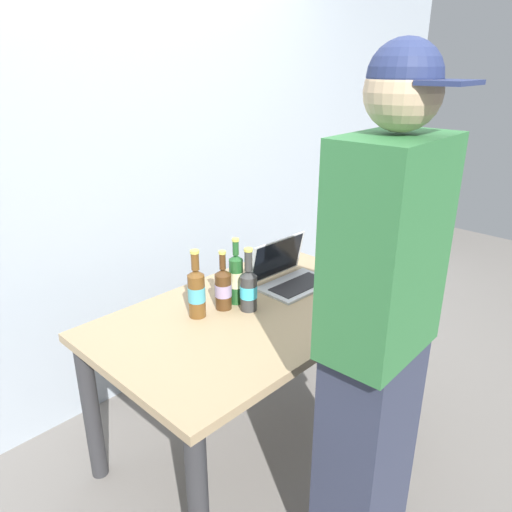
{
  "coord_description": "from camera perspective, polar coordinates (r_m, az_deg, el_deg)",
  "views": [
    {
      "loc": [
        -1.37,
        -1.34,
        1.75
      ],
      "look_at": [
        0.02,
        0.0,
        0.98
      ],
      "focal_mm": 34.36,
      "sensor_mm": 36.0,
      "label": 1
    }
  ],
  "objects": [
    {
      "name": "beer_bottle_green",
      "position": [
        2.15,
        -3.84,
        -3.69
      ],
      "size": [
        0.07,
        0.07,
        0.27
      ],
      "color": "#472B14",
      "rests_on": "desk"
    },
    {
      "name": "desk",
      "position": [
        2.23,
        -0.35,
        -8.79
      ],
      "size": [
        1.39,
        0.84,
        0.73
      ],
      "color": "#9E8460",
      "rests_on": "ground"
    },
    {
      "name": "laptop",
      "position": [
        2.41,
        3.86,
        -2.13
      ],
      "size": [
        0.36,
        0.28,
        0.22
      ],
      "color": "#B7BABC",
      "rests_on": "desk"
    },
    {
      "name": "beer_bottle_amber",
      "position": [
        2.13,
        -0.87,
        -3.74
      ],
      "size": [
        0.08,
        0.08,
        0.29
      ],
      "color": "#333333",
      "rests_on": "desk"
    },
    {
      "name": "beer_bottle_brown",
      "position": [
        2.19,
        -2.37,
        -2.53
      ],
      "size": [
        0.06,
        0.06,
        0.31
      ],
      "color": "#1E5123",
      "rests_on": "desk"
    },
    {
      "name": "person_figure",
      "position": [
        1.61,
        13.87,
        -9.78
      ],
      "size": [
        0.39,
        0.3,
        1.82
      ],
      "color": "#2D3347",
      "rests_on": "ground"
    },
    {
      "name": "beer_bottle_dark",
      "position": [
        2.09,
        -6.94,
        -4.1
      ],
      "size": [
        0.07,
        0.07,
        0.3
      ],
      "color": "brown",
      "rests_on": "desk"
    },
    {
      "name": "back_wall",
      "position": [
        2.63,
        -14.12,
        11.13
      ],
      "size": [
        6.0,
        0.1,
        2.6
      ],
      "primitive_type": "cube",
      "color": "#99A3AD",
      "rests_on": "ground"
    },
    {
      "name": "ground_plane",
      "position": [
        2.6,
        -0.32,
        -20.71
      ],
      "size": [
        8.0,
        8.0,
        0.0
      ],
      "primitive_type": "plane",
      "color": "slate",
      "rests_on": "ground"
    }
  ]
}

